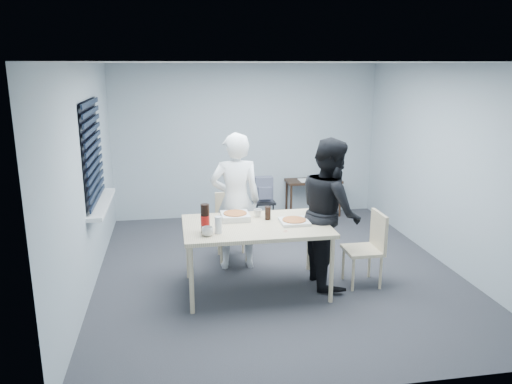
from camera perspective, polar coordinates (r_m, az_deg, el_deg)
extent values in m
plane|color=#2D2C32|center=(6.53, 2.33, -8.91)|extent=(5.00, 5.00, 0.00)
plane|color=white|center=(6.00, 2.59, 14.56)|extent=(5.00, 5.00, 0.00)
plane|color=#A5B1B7|center=(8.55, -1.09, 5.78)|extent=(4.50, 0.00, 4.50)
plane|color=#A5B1B7|center=(3.81, 10.40, -5.49)|extent=(4.50, 0.00, 4.50)
plane|color=#A5B1B7|center=(6.08, -18.78, 1.45)|extent=(0.00, 5.00, 5.00)
plane|color=#A5B1B7|center=(6.96, 20.91, 2.83)|extent=(0.00, 5.00, 5.00)
plane|color=black|center=(6.42, -18.30, 4.42)|extent=(0.00, 1.30, 1.30)
cube|color=black|center=(6.41, -18.03, 4.44)|extent=(0.04, 1.30, 1.25)
cube|color=silver|center=(6.55, -17.20, -1.28)|extent=(0.18, 1.42, 0.05)
cube|color=beige|center=(5.72, -0.01, -3.92)|extent=(1.66, 1.05, 0.04)
cylinder|color=beige|center=(5.36, -7.39, -9.96)|extent=(0.05, 0.05, 0.76)
cylinder|color=beige|center=(6.22, -7.78, -6.46)|extent=(0.05, 0.05, 0.76)
cylinder|color=beige|center=(5.62, 8.64, -8.83)|extent=(0.05, 0.05, 0.76)
cylinder|color=beige|center=(6.44, 6.06, -5.65)|extent=(0.05, 0.05, 0.76)
cube|color=beige|center=(6.76, -2.73, -4.18)|extent=(0.42, 0.42, 0.04)
cube|color=beige|center=(6.86, -2.95, -1.78)|extent=(0.42, 0.04, 0.44)
cylinder|color=beige|center=(6.66, -3.99, -6.55)|extent=(0.03, 0.03, 0.41)
cylinder|color=beige|center=(6.97, -4.27, -5.57)|extent=(0.03, 0.03, 0.41)
cylinder|color=beige|center=(6.69, -1.07, -6.39)|extent=(0.03, 0.03, 0.41)
cylinder|color=beige|center=(7.01, -1.49, -5.42)|extent=(0.03, 0.03, 0.41)
cube|color=beige|center=(6.11, 12.08, -6.54)|extent=(0.42, 0.42, 0.04)
cube|color=beige|center=(6.10, 13.86, -4.29)|extent=(0.04, 0.42, 0.44)
cylinder|color=beige|center=(5.99, 11.04, -9.25)|extent=(0.03, 0.03, 0.41)
cylinder|color=beige|center=(6.28, 9.94, -8.05)|extent=(0.03, 0.03, 0.41)
cylinder|color=beige|center=(6.11, 14.06, -8.93)|extent=(0.03, 0.03, 0.41)
cylinder|color=beige|center=(6.40, 12.84, -7.77)|extent=(0.03, 0.03, 0.41)
imported|color=white|center=(6.35, -2.35, -1.10)|extent=(0.65, 0.42, 1.77)
imported|color=black|center=(5.97, 8.47, -2.27)|extent=(0.47, 0.86, 1.77)
cube|color=#372215|center=(8.71, 6.59, 1.25)|extent=(0.95, 0.42, 0.04)
cylinder|color=#372215|center=(8.52, 4.03, -1.19)|extent=(0.04, 0.04, 0.59)
cylinder|color=#372215|center=(8.84, 3.51, -0.60)|extent=(0.04, 0.04, 0.59)
cylinder|color=#372215|center=(8.76, 9.58, -0.92)|extent=(0.04, 0.04, 0.59)
cylinder|color=#372215|center=(9.08, 8.87, -0.35)|extent=(0.04, 0.04, 0.59)
cube|color=black|center=(7.95, 0.88, -1.13)|extent=(0.34, 0.34, 0.04)
cylinder|color=black|center=(7.87, 0.12, -3.08)|extent=(0.04, 0.04, 0.43)
cylinder|color=black|center=(8.12, -0.19, -2.54)|extent=(0.04, 0.04, 0.43)
cylinder|color=black|center=(7.92, 1.97, -2.98)|extent=(0.04, 0.04, 0.43)
cylinder|color=black|center=(8.16, 1.60, -2.44)|extent=(0.04, 0.04, 0.43)
cube|color=slate|center=(7.89, 0.89, 0.37)|extent=(0.28, 0.15, 0.39)
cube|color=slate|center=(7.81, 1.03, -0.15)|extent=(0.20, 0.06, 0.19)
cube|color=white|center=(5.90, -2.39, -2.96)|extent=(0.32, 0.32, 0.03)
cube|color=white|center=(5.89, -2.40, -2.64)|extent=(0.32, 0.32, 0.03)
cylinder|color=#CC7F38|center=(5.88, -2.40, -2.43)|extent=(0.28, 0.28, 0.01)
cube|color=white|center=(5.77, 4.38, -3.39)|extent=(0.32, 0.32, 0.03)
cylinder|color=#CC7F38|center=(5.76, 4.38, -3.18)|extent=(0.27, 0.27, 0.01)
imported|color=silver|center=(5.35, -5.57, -4.50)|extent=(0.17, 0.17, 0.10)
imported|color=silver|center=(5.98, 0.21, -2.42)|extent=(0.10, 0.10, 0.09)
cylinder|color=black|center=(5.87, 1.36, -2.43)|extent=(0.08, 0.08, 0.15)
cylinder|color=black|center=(5.43, -5.83, -3.01)|extent=(0.09, 0.09, 0.32)
cylinder|color=red|center=(5.44, -5.82, -3.22)|extent=(0.10, 0.10, 0.11)
cylinder|color=silver|center=(5.41, -4.32, -3.77)|extent=(0.08, 0.08, 0.19)
torus|color=red|center=(5.49, 3.40, -4.50)|extent=(0.06, 0.06, 0.00)
cube|color=white|center=(8.65, 5.68, 1.34)|extent=(0.28, 0.34, 0.00)
cube|color=black|center=(8.80, 7.91, 1.69)|extent=(0.16, 0.12, 0.06)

